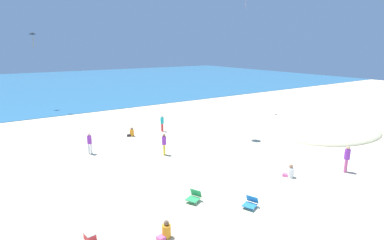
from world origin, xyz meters
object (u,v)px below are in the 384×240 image
(beach_chair_near_camera, at_px, (251,203))
(cooler_box, at_px, (90,236))
(person_5, at_px, (131,133))
(person_3, at_px, (162,122))
(kite_black, at_px, (32,33))
(person_1, at_px, (290,172))
(person_0, at_px, (90,142))
(person_6, at_px, (347,157))
(person_2, at_px, (166,231))
(person_4, at_px, (164,143))
(beach_chair_mid_beach, at_px, (194,196))

(beach_chair_near_camera, relative_size, cooler_box, 1.61)
(person_5, bearing_deg, cooler_box, 71.50)
(beach_chair_near_camera, distance_m, person_3, 13.55)
(kite_black, bearing_deg, person_1, -73.79)
(person_0, relative_size, person_6, 0.93)
(cooler_box, height_order, person_2, person_2)
(person_1, xyz_separation_m, person_5, (-4.13, 12.34, -0.01))
(person_3, height_order, person_6, person_6)
(person_0, xyz_separation_m, person_4, (4.05, -2.98, -0.00))
(beach_chair_near_camera, bearing_deg, person_4, -111.90)
(person_0, xyz_separation_m, person_6, (11.34, -11.34, 0.06))
(beach_chair_mid_beach, distance_m, person_4, 6.58)
(person_3, relative_size, kite_black, 0.84)
(person_6, bearing_deg, person_1, -126.86)
(beach_chair_near_camera, distance_m, person_0, 11.82)
(person_2, bearing_deg, cooler_box, -38.46)
(person_1, height_order, person_5, person_1)
(beach_chair_near_camera, distance_m, beach_chair_mid_beach, 2.60)
(cooler_box, distance_m, person_5, 13.56)
(beach_chair_mid_beach, relative_size, person_0, 0.55)
(beach_chair_mid_beach, distance_m, person_5, 11.74)
(beach_chair_mid_beach, height_order, cooler_box, beach_chair_mid_beach)
(kite_black, bearing_deg, person_5, -75.55)
(person_3, xyz_separation_m, person_5, (-2.72, 0.20, -0.56))
(person_2, xyz_separation_m, person_6, (11.65, -0.41, 0.65))
(cooler_box, xyz_separation_m, kite_black, (2.42, 28.36, 8.31))
(person_5, height_order, person_6, person_6)
(beach_chair_mid_beach, relative_size, person_3, 0.57)
(person_0, distance_m, person_4, 5.03)
(person_3, bearing_deg, beach_chair_near_camera, 78.39)
(person_0, bearing_deg, beach_chair_mid_beach, -141.55)
(beach_chair_near_camera, xyz_separation_m, person_1, (4.13, 1.13, 0.05))
(beach_chair_mid_beach, bearing_deg, beach_chair_near_camera, 109.13)
(person_5, bearing_deg, person_4, 101.92)
(person_4, height_order, kite_black, kite_black)
(cooler_box, distance_m, person_4, 9.39)
(person_1, xyz_separation_m, kite_black, (-8.40, 28.90, 8.18))
(kite_black, bearing_deg, person_2, -90.01)
(person_5, bearing_deg, person_2, 83.22)
(person_0, height_order, person_6, person_6)
(person_4, bearing_deg, person_1, -25.55)
(beach_chair_near_camera, height_order, person_6, person_6)
(cooler_box, relative_size, person_3, 0.35)
(beach_chair_near_camera, bearing_deg, person_2, -23.84)
(cooler_box, bearing_deg, person_0, 73.91)
(person_6, relative_size, kite_black, 0.92)
(beach_chair_near_camera, height_order, person_0, person_0)
(beach_chair_mid_beach, bearing_deg, person_4, -131.86)
(person_6, bearing_deg, beach_chair_near_camera, -105.90)
(beach_chair_mid_beach, bearing_deg, person_0, -101.95)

